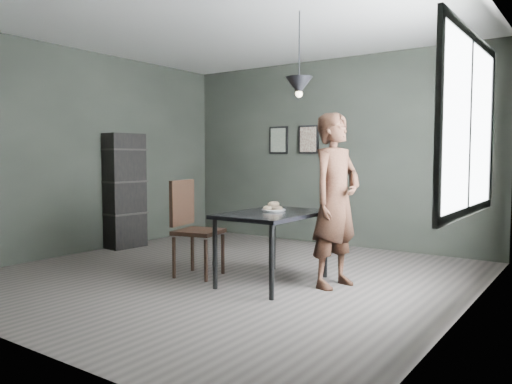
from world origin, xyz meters
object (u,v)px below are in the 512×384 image
Objects in this scene: wood_chair at (191,221)px; shelf_unit at (125,191)px; cafe_table at (273,220)px; pendant_lamp at (299,86)px; white_plate at (274,211)px; woman at (336,200)px.

wood_chair is 0.64× the size of shelf_unit.
shelf_unit is at bearing 170.18° from cafe_table.
shelf_unit is 3.42m from pendant_lamp.
shelf_unit reaches higher than white_plate.
pendant_lamp is at bearing 3.78° from wood_chair.
cafe_table is at bearing -4.86° from shelf_unit.
white_plate is 0.96m from wood_chair.
pendant_lamp reaches higher than white_plate.
cafe_table is 5.22× the size of white_plate.
white_plate is 0.68m from woman.
pendant_lamp is at bearing 125.10° from woman.
shelf_unit reaches higher than cafe_table.
woman is at bearing 22.62° from cafe_table.
wood_chair is at bearing -15.56° from shelf_unit.
wood_chair is (-0.94, -0.24, -0.06)m from cafe_table.
white_plate is at bearing 117.85° from cafe_table.
pendant_lamp reaches higher than wood_chair.
pendant_lamp reaches higher than cafe_table.
shelf_unit is at bearing 147.41° from wood_chair.
woman reaches higher than white_plate.
wood_chair is (-1.54, -0.49, -0.28)m from woman.
wood_chair is 1.90m from pendant_lamp.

